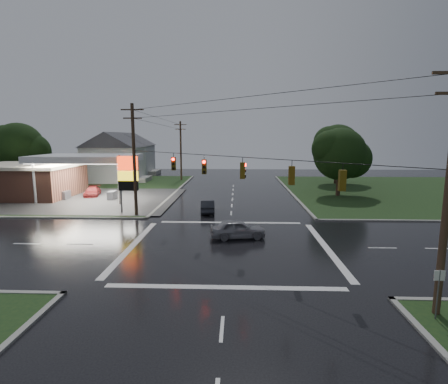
{
  "coord_description": "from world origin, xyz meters",
  "views": [
    {
      "loc": [
        0.59,
        -24.37,
        7.89
      ],
      "look_at": [
        -0.56,
        6.1,
        3.0
      ],
      "focal_mm": 28.0,
      "sensor_mm": 36.0,
      "label": 1
    }
  ],
  "objects_px": {
    "gas_station": "(35,178)",
    "utility_pole_nw": "(134,159)",
    "car_pump": "(92,192)",
    "tree_ne_near": "(341,154)",
    "pylon_sign": "(128,175)",
    "house_far": "(129,153)",
    "car_north": "(208,206)",
    "house_near": "(114,156)",
    "tree_nw_behind": "(20,147)",
    "tree_ne_far": "(338,147)",
    "utility_pole_n": "(181,150)",
    "car_crossing": "(238,229)"
  },
  "relations": [
    {
      "from": "utility_pole_n",
      "to": "house_near",
      "type": "distance_m",
      "value": 11.67
    },
    {
      "from": "gas_station",
      "to": "house_near",
      "type": "bearing_deg",
      "value": 73.83
    },
    {
      "from": "house_far",
      "to": "car_crossing",
      "type": "bearing_deg",
      "value": -63.78
    },
    {
      "from": "house_far",
      "to": "car_crossing",
      "type": "distance_m",
      "value": 51.32
    },
    {
      "from": "house_far",
      "to": "tree_ne_far",
      "type": "bearing_deg",
      "value": -19.71
    },
    {
      "from": "tree_nw_behind",
      "to": "car_pump",
      "type": "bearing_deg",
      "value": -31.66
    },
    {
      "from": "utility_pole_nw",
      "to": "house_far",
      "type": "bearing_deg",
      "value": 107.92
    },
    {
      "from": "utility_pole_n",
      "to": "tree_ne_far",
      "type": "distance_m",
      "value": 26.96
    },
    {
      "from": "tree_ne_near",
      "to": "car_north",
      "type": "distance_m",
      "value": 20.36
    },
    {
      "from": "house_far",
      "to": "car_pump",
      "type": "xyz_separation_m",
      "value": [
        3.37,
        -27.42,
        -3.77
      ]
    },
    {
      "from": "tree_ne_far",
      "to": "tree_ne_near",
      "type": "bearing_deg",
      "value": -104.07
    },
    {
      "from": "tree_ne_near",
      "to": "house_far",
      "type": "bearing_deg",
      "value": 144.23
    },
    {
      "from": "tree_ne_far",
      "to": "car_crossing",
      "type": "xyz_separation_m",
      "value": [
        -16.49,
        -31.92,
        -5.44
      ]
    },
    {
      "from": "house_far",
      "to": "car_north",
      "type": "distance_m",
      "value": 41.72
    },
    {
      "from": "pylon_sign",
      "to": "tree_ne_near",
      "type": "xyz_separation_m",
      "value": [
        24.64,
        11.49,
        1.55
      ]
    },
    {
      "from": "house_far",
      "to": "car_north",
      "type": "relative_size",
      "value": 2.76
    },
    {
      "from": "gas_station",
      "to": "utility_pole_n",
      "type": "relative_size",
      "value": 2.5
    },
    {
      "from": "utility_pole_nw",
      "to": "house_near",
      "type": "xyz_separation_m",
      "value": [
        -11.45,
        26.5,
        -1.32
      ]
    },
    {
      "from": "house_far",
      "to": "car_crossing",
      "type": "xyz_separation_m",
      "value": [
        22.62,
        -45.93,
        -3.67
      ]
    },
    {
      "from": "utility_pole_nw",
      "to": "house_near",
      "type": "bearing_deg",
      "value": 113.37
    },
    {
      "from": "utility_pole_nw",
      "to": "utility_pole_n",
      "type": "bearing_deg",
      "value": 90.0
    },
    {
      "from": "utility_pole_nw",
      "to": "car_north",
      "type": "distance_m",
      "value": 8.84
    },
    {
      "from": "gas_station",
      "to": "tree_nw_behind",
      "type": "distance_m",
      "value": 13.63
    },
    {
      "from": "tree_ne_far",
      "to": "car_pump",
      "type": "distance_m",
      "value": 38.56
    },
    {
      "from": "utility_pole_nw",
      "to": "house_near",
      "type": "height_order",
      "value": "utility_pole_nw"
    },
    {
      "from": "gas_station",
      "to": "tree_ne_near",
      "type": "xyz_separation_m",
      "value": [
        39.82,
        2.29,
        3.01
      ]
    },
    {
      "from": "pylon_sign",
      "to": "tree_ne_far",
      "type": "height_order",
      "value": "tree_ne_far"
    },
    {
      "from": "house_near",
      "to": "tree_ne_far",
      "type": "bearing_deg",
      "value": -3.01
    },
    {
      "from": "utility_pole_n",
      "to": "house_far",
      "type": "relative_size",
      "value": 0.95
    },
    {
      "from": "utility_pole_nw",
      "to": "car_north",
      "type": "bearing_deg",
      "value": 14.33
    },
    {
      "from": "gas_station",
      "to": "car_north",
      "type": "distance_m",
      "value": 24.75
    },
    {
      "from": "gas_station",
      "to": "car_pump",
      "type": "height_order",
      "value": "gas_station"
    },
    {
      "from": "house_far",
      "to": "car_pump",
      "type": "height_order",
      "value": "house_far"
    },
    {
      "from": "tree_ne_far",
      "to": "car_pump",
      "type": "bearing_deg",
      "value": -159.42
    },
    {
      "from": "house_far",
      "to": "tree_ne_near",
      "type": "height_order",
      "value": "tree_ne_near"
    },
    {
      "from": "tree_ne_near",
      "to": "tree_ne_far",
      "type": "xyz_separation_m",
      "value": [
        3.01,
        12.0,
        0.62
      ]
    },
    {
      "from": "utility_pole_n",
      "to": "tree_nw_behind",
      "type": "distance_m",
      "value": 25.63
    },
    {
      "from": "gas_station",
      "to": "tree_ne_near",
      "type": "bearing_deg",
      "value": 3.3
    },
    {
      "from": "utility_pole_nw",
      "to": "car_pump",
      "type": "xyz_separation_m",
      "value": [
        -9.08,
        11.08,
        -5.09
      ]
    },
    {
      "from": "house_near",
      "to": "tree_nw_behind",
      "type": "bearing_deg",
      "value": -155.02
    },
    {
      "from": "tree_nw_behind",
      "to": "car_crossing",
      "type": "bearing_deg",
      "value": -38.98
    },
    {
      "from": "pylon_sign",
      "to": "car_pump",
      "type": "bearing_deg",
      "value": 128.7
    },
    {
      "from": "pylon_sign",
      "to": "tree_ne_far",
      "type": "xyz_separation_m",
      "value": [
        27.65,
        23.49,
        2.17
      ]
    },
    {
      "from": "tree_nw_behind",
      "to": "tree_ne_far",
      "type": "xyz_separation_m",
      "value": [
        50.99,
        4.0,
        -0.0
      ]
    },
    {
      "from": "house_near",
      "to": "car_pump",
      "type": "bearing_deg",
      "value": -81.25
    },
    {
      "from": "utility_pole_nw",
      "to": "house_far",
      "type": "distance_m",
      "value": 40.48
    },
    {
      "from": "house_far",
      "to": "tree_ne_near",
      "type": "bearing_deg",
      "value": -35.77
    },
    {
      "from": "gas_station",
      "to": "utility_pole_nw",
      "type": "xyz_separation_m",
      "value": [
        16.18,
        -10.2,
        3.17
      ]
    },
    {
      "from": "utility_pole_nw",
      "to": "car_pump",
      "type": "distance_m",
      "value": 15.2
    },
    {
      "from": "pylon_sign",
      "to": "utility_pole_n",
      "type": "distance_m",
      "value": 27.56
    }
  ]
}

